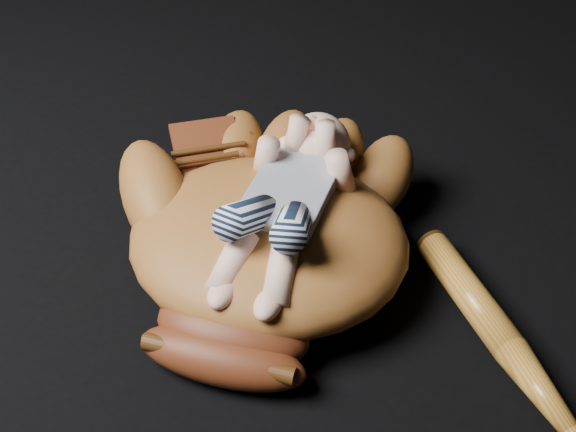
{
  "coord_description": "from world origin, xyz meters",
  "views": [
    {
      "loc": [
        0.1,
        -0.74,
        0.79
      ],
      "look_at": [
        -0.07,
        0.1,
        0.09
      ],
      "focal_mm": 50.0,
      "sensor_mm": 36.0,
      "label": 1
    }
  ],
  "objects": [
    {
      "name": "baseball_glove",
      "position": [
        -0.09,
        0.07,
        0.09
      ],
      "size": [
        0.52,
        0.59,
        0.17
      ],
      "primitive_type": null,
      "rotation": [
        0.0,
        0.0,
        -0.09
      ],
      "color": "brown",
      "rests_on": "ground"
    },
    {
      "name": "newborn_baby",
      "position": [
        -0.07,
        0.07,
        0.14
      ],
      "size": [
        0.21,
        0.38,
        0.15
      ],
      "primitive_type": null,
      "rotation": [
        0.0,
        0.0,
        -0.12
      ],
      "color": "#EDB298",
      "rests_on": "baseball_glove"
    },
    {
      "name": "baseball_bat",
      "position": [
        0.25,
        -0.05,
        0.02
      ],
      "size": [
        0.29,
        0.44,
        0.05
      ],
      "primitive_type": null,
      "rotation": [
        0.0,
        0.0,
        0.54
      ],
      "color": "#A76920",
      "rests_on": "ground"
    }
  ]
}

